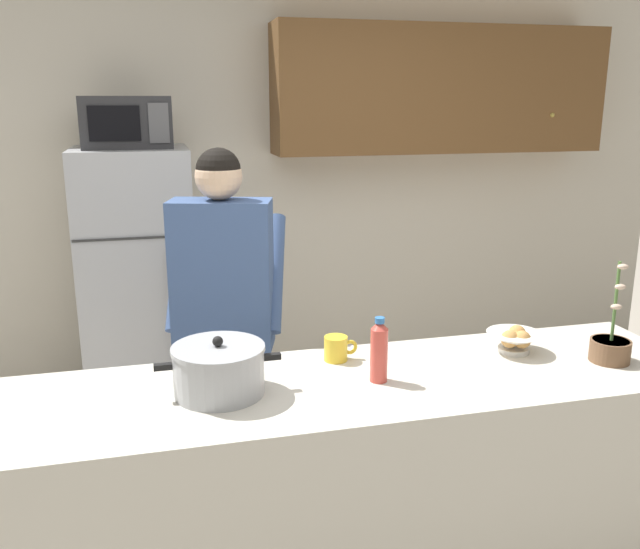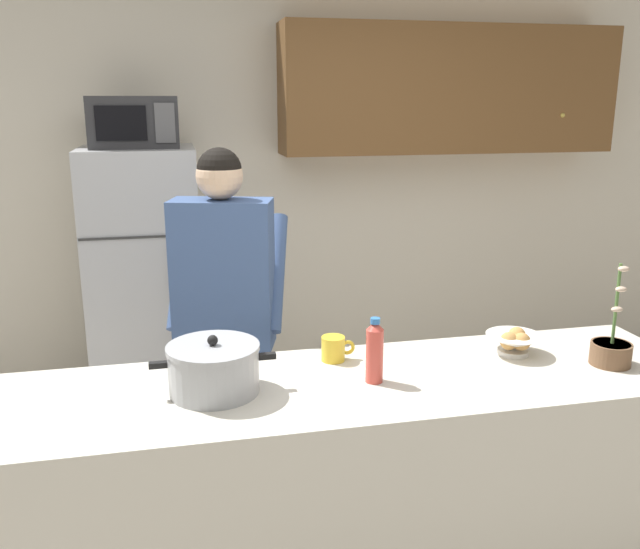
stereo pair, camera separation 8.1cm
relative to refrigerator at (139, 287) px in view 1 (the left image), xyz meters
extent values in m
cube|color=silver|center=(0.78, 0.45, 0.49)|extent=(6.00, 0.12, 2.60)
cube|color=brown|center=(1.98, 0.22, 1.13)|extent=(2.21, 0.34, 0.80)
sphere|color=gold|center=(2.70, 0.05, 0.97)|extent=(0.03, 0.03, 0.03)
cube|color=silver|center=(0.78, -1.85, -0.35)|extent=(2.58, 0.68, 0.92)
cube|color=#B7BABF|center=(0.00, 0.00, 0.00)|extent=(0.64, 0.64, 1.63)
cube|color=#333333|center=(0.00, -0.32, 0.36)|extent=(0.63, 0.01, 0.01)
cylinder|color=#B2B2B7|center=(0.18, -0.35, -0.08)|extent=(0.02, 0.02, 0.73)
cube|color=#2D2D30|center=(0.00, -0.02, 0.95)|extent=(0.48, 0.36, 0.28)
cube|color=black|center=(-0.06, -0.20, 0.95)|extent=(0.26, 0.01, 0.18)
cube|color=#59595B|center=(0.17, -0.20, 0.95)|extent=(0.11, 0.01, 0.21)
cylinder|color=#33384C|center=(0.45, -1.16, -0.40)|extent=(0.11, 0.11, 0.82)
cylinder|color=#33384C|center=(0.31, -1.11, -0.40)|extent=(0.11, 0.11, 0.82)
cube|color=#3F598C|center=(0.38, -1.14, 0.34)|extent=(0.47, 0.31, 0.65)
sphere|color=beige|center=(0.38, -1.14, 0.76)|extent=(0.20, 0.20, 0.20)
sphere|color=black|center=(0.38, -1.14, 0.79)|extent=(0.19, 0.19, 0.19)
cylinder|color=#3F598C|center=(0.62, -1.08, 0.32)|extent=(0.18, 0.39, 0.50)
cylinder|color=#3F598C|center=(0.21, -0.96, 0.32)|extent=(0.18, 0.39, 0.50)
cylinder|color=#ADAFB5|center=(0.29, -1.84, 0.18)|extent=(0.31, 0.31, 0.15)
cylinder|color=#ADAFB5|center=(0.29, -1.84, 0.27)|extent=(0.32, 0.32, 0.02)
sphere|color=black|center=(0.29, -1.84, 0.29)|extent=(0.04, 0.04, 0.04)
cube|color=black|center=(0.10, -1.84, 0.22)|extent=(0.06, 0.02, 0.02)
cube|color=black|center=(0.47, -1.84, 0.22)|extent=(0.06, 0.02, 0.02)
cylinder|color=yellow|center=(0.75, -1.65, 0.15)|extent=(0.09, 0.09, 0.10)
torus|color=yellow|center=(0.81, -1.65, 0.15)|extent=(0.06, 0.01, 0.06)
cylinder|color=white|center=(1.46, -1.74, 0.12)|extent=(0.12, 0.12, 0.02)
cone|color=white|center=(1.46, -1.74, 0.16)|extent=(0.22, 0.22, 0.06)
sphere|color=tan|center=(1.42, -1.76, 0.17)|extent=(0.07, 0.07, 0.07)
sphere|color=tan|center=(1.48, -1.71, 0.17)|extent=(0.07, 0.07, 0.07)
sphere|color=tan|center=(1.47, -1.78, 0.17)|extent=(0.07, 0.07, 0.07)
cylinder|color=#D84C3F|center=(0.85, -1.87, 0.20)|extent=(0.06, 0.06, 0.19)
cone|color=#D84C3F|center=(0.85, -1.87, 0.32)|extent=(0.06, 0.06, 0.03)
cylinder|color=#3372BF|center=(0.85, -1.87, 0.33)|extent=(0.03, 0.03, 0.02)
cylinder|color=brown|center=(1.76, -1.91, 0.15)|extent=(0.15, 0.15, 0.09)
cylinder|color=#38281E|center=(1.76, -1.91, 0.19)|extent=(0.13, 0.14, 0.01)
cylinder|color=#4C7238|center=(1.76, -1.91, 0.35)|extent=(0.01, 0.02, 0.31)
ellipsoid|color=beige|center=(1.75, -1.93, 0.33)|extent=(0.04, 0.03, 0.02)
ellipsoid|color=beige|center=(1.76, -1.93, 0.41)|extent=(0.04, 0.03, 0.02)
ellipsoid|color=beige|center=(1.76, -1.93, 0.48)|extent=(0.04, 0.03, 0.02)
camera|label=1|loc=(0.10, -3.97, 1.08)|focal=37.68mm
camera|label=2|loc=(0.18, -3.98, 1.08)|focal=37.68mm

